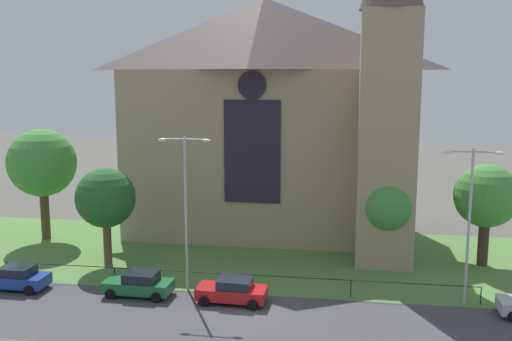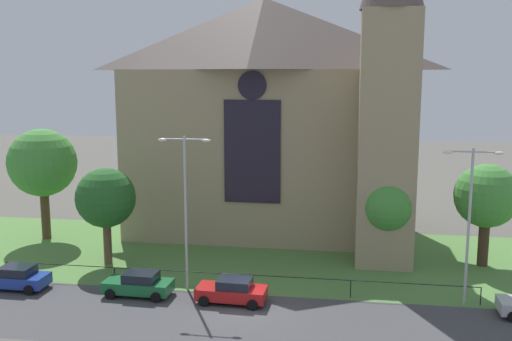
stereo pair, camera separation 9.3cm
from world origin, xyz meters
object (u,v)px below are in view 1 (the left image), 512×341
object	(u,v)px
tree_right_far	(486,197)
tree_left_far	(42,163)
parked_car_green	(139,284)
parked_car_red	(233,291)
tree_left_near	(106,198)
parked_car_blue	(16,278)
tree_right_near	(387,206)
streetlamp_near	(186,195)
streetlamp_far	(470,209)
church_building	(271,114)

from	to	relation	value
tree_right_far	tree_left_far	size ratio (longest dim) A/B	0.80
tree_right_far	parked_car_green	xyz separation A→B (m)	(-22.45, -9.40, -4.31)
tree_right_far	parked_car_red	distance (m)	19.56
tree_left_far	tree_left_near	bearing A→B (deg)	-34.86
tree_left_near	parked_car_blue	size ratio (longest dim) A/B	1.67
tree_left_far	tree_right_near	distance (m)	27.89
tree_right_near	parked_car_green	size ratio (longest dim) A/B	1.51
tree_right_near	parked_car_green	xyz separation A→B (m)	(-15.51, -8.06, -3.66)
tree_left_near	streetlamp_near	bearing A→B (deg)	-29.30
tree_right_far	parked_car_blue	size ratio (longest dim) A/B	1.75
tree_left_far	streetlamp_near	xyz separation A→B (m)	(14.80, -9.36, -0.27)
tree_right_far	tree_left_near	bearing A→B (deg)	-171.84
parked_car_green	tree_left_far	bearing A→B (deg)	-40.63
streetlamp_near	parked_car_blue	size ratio (longest dim) A/B	2.34
tree_right_far	parked_car_blue	distance (m)	32.41
streetlamp_near	streetlamp_far	world-z (taller)	streetlamp_near
tree_left_near	tree_right_near	bearing A→B (deg)	7.16
streetlamp_far	parked_car_red	xyz separation A→B (m)	(-13.78, -1.82, -5.15)
tree_right_near	parked_car_blue	bearing A→B (deg)	-160.98
streetlamp_near	parked_car_blue	world-z (taller)	streetlamp_near
tree_right_near	streetlamp_far	size ratio (longest dim) A/B	0.68
church_building	tree_left_near	xyz separation A→B (m)	(-10.53, -10.83, -5.42)
church_building	tree_left_near	distance (m)	16.04
tree_left_far	parked_car_red	distance (m)	22.03
parked_car_green	parked_car_red	distance (m)	5.97
tree_right_far	tree_left_far	distance (m)	34.67
tree_right_near	streetlamp_far	bearing A→B (deg)	-56.70
tree_left_near	parked_car_red	distance (m)	12.55
parked_car_red	tree_right_near	bearing A→B (deg)	-136.91
church_building	tree_right_near	distance (m)	13.84
parked_car_blue	church_building	bearing A→B (deg)	-130.49
streetlamp_far	tree_left_near	bearing A→B (deg)	170.71
streetlamp_far	parked_car_red	world-z (taller)	streetlamp_far
streetlamp_far	streetlamp_near	bearing A→B (deg)	-180.00
tree_left_far	parked_car_red	xyz separation A→B (m)	(18.13, -11.17, -5.64)
streetlamp_far	parked_car_green	bearing A→B (deg)	-175.35
tree_right_near	parked_car_blue	world-z (taller)	tree_right_near
tree_right_near	streetlamp_near	distance (m)	14.49
tree_left_near	tree_left_far	size ratio (longest dim) A/B	0.76
tree_left_far	parked_car_green	world-z (taller)	tree_left_far
church_building	parked_car_blue	world-z (taller)	church_building
tree_right_near	parked_car_red	bearing A→B (deg)	-139.10
church_building	parked_car_blue	size ratio (longest dim) A/B	6.17
parked_car_blue	tree_right_near	bearing A→B (deg)	-160.45
parked_car_red	streetlamp_far	bearing A→B (deg)	-170.30
parked_car_red	parked_car_green	bearing A→B (deg)	0.17
tree_left_near	tree_right_far	size ratio (longest dim) A/B	0.95
parked_car_blue	parked_car_red	world-z (taller)	same
tree_right_near	streetlamp_near	size ratio (longest dim) A/B	0.65
tree_left_far	parked_car_green	bearing A→B (deg)	-42.04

